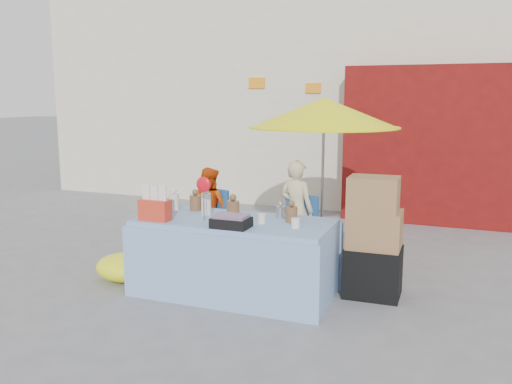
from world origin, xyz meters
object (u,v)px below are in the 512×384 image
at_px(market_table, 234,256).
at_px(umbrella, 324,113).
at_px(chair_left, 206,234).
at_px(vendor_beige, 296,210).
at_px(chair_right, 293,243).
at_px(vendor_orange, 209,209).
at_px(box_stack, 374,242).

xyz_separation_m(market_table, umbrella, (0.55, 1.59, 1.47)).
bearing_deg(chair_left, vendor_beige, 20.75).
bearing_deg(chair_right, vendor_orange, -171.56).
bearing_deg(box_stack, market_table, -161.01).
relative_size(market_table, umbrella, 1.02).
height_order(chair_right, umbrella, umbrella).
relative_size(chair_left, chair_right, 1.00).
bearing_deg(chair_right, box_stack, -21.12).
distance_m(umbrella, box_stack, 1.91).
bearing_deg(umbrella, vendor_orange, -174.47).
distance_m(vendor_orange, umbrella, 2.04).
bearing_deg(chair_right, chair_left, -165.42).
height_order(market_table, vendor_orange, market_table).
relative_size(chair_right, vendor_orange, 0.74).
xyz_separation_m(market_table, chair_right, (0.25, 1.30, -0.16)).
bearing_deg(vendor_beige, umbrella, -138.86).
bearing_deg(market_table, vendor_beige, 79.81).
height_order(chair_left, box_stack, box_stack).
distance_m(vendor_orange, vendor_beige, 1.25).
relative_size(vendor_beige, box_stack, 1.02).
bearing_deg(chair_right, vendor_beige, 106.26).
distance_m(chair_left, vendor_beige, 1.32).
height_order(market_table, chair_left, market_table).
distance_m(market_table, umbrella, 2.23).
xyz_separation_m(chair_right, umbrella, (0.30, 0.28, 1.64)).
bearing_deg(chair_right, market_table, -86.48).
bearing_deg(vendor_orange, chair_left, 106.26).
bearing_deg(market_table, umbrella, 70.58).
xyz_separation_m(chair_left, chair_right, (1.25, 0.00, 0.00)).
height_order(vendor_beige, umbrella, umbrella).
bearing_deg(chair_left, chair_right, 14.58).
xyz_separation_m(vendor_orange, umbrella, (1.55, 0.15, 1.32)).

